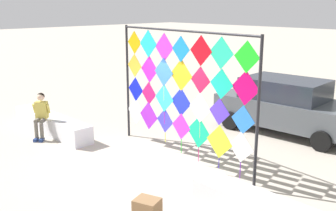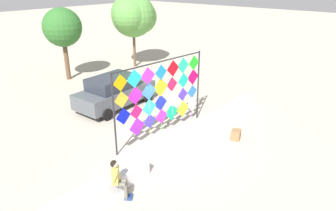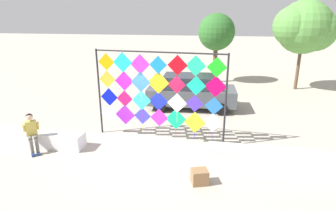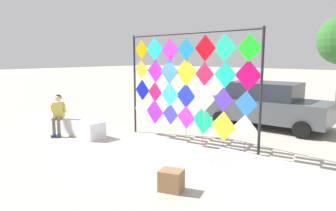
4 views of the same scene
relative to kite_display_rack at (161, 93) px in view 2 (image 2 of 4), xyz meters
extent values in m
plane|color=#ADA393|center=(-0.28, -0.84, -1.98)|extent=(120.00, 120.00, 0.00)
cube|color=silver|center=(-4.43, -1.37, -1.70)|extent=(3.84, 0.63, 0.56)
cube|color=silver|center=(3.87, -1.37, -1.70)|extent=(3.84, 0.63, 0.56)
cylinder|color=#232328|center=(-2.44, 0.20, -0.27)|extent=(0.07, 0.07, 3.41)
cylinder|color=#232328|center=(2.45, -0.20, -0.27)|extent=(0.07, 0.07, 3.41)
cylinder|color=#232328|center=(0.01, 0.00, 1.38)|extent=(4.90, 0.45, 0.06)
cube|color=white|center=(-2.03, 0.16, -1.10)|extent=(0.81, 0.08, 0.81)
cube|color=purple|center=(-1.38, 0.09, -1.10)|extent=(0.82, 0.08, 0.82)
cube|color=#3A36F7|center=(-0.67, 0.06, -1.09)|extent=(0.68, 0.07, 0.68)
cylinder|color=yellow|center=(-0.67, 0.07, -1.58)|extent=(0.02, 0.02, 0.28)
cube|color=#E927DC|center=(0.01, 0.00, -1.10)|extent=(0.71, 0.07, 0.71)
cylinder|color=#16E524|center=(0.01, 0.01, -1.65)|extent=(0.02, 0.02, 0.39)
cube|color=#10DD7E|center=(0.66, -0.04, -1.10)|extent=(0.81, 0.08, 0.82)
cylinder|color=#E51676|center=(0.66, -0.03, -1.69)|extent=(0.02, 0.02, 0.38)
cube|color=#CBE225|center=(1.38, -0.12, -1.15)|extent=(0.82, 0.08, 0.82)
cylinder|color=#3016E5|center=(1.39, -0.11, -1.69)|extent=(0.02, 0.02, 0.26)
cube|color=white|center=(2.04, -0.17, -1.10)|extent=(0.72, 0.07, 0.72)
cylinder|color=#8216E5|center=(2.04, -0.16, -1.67)|extent=(0.02, 0.02, 0.40)
cube|color=#0713E4|center=(-2.02, 0.16, -0.43)|extent=(0.72, 0.07, 0.72)
cube|color=#D71258|center=(-1.37, 0.10, -0.44)|extent=(0.66, 0.06, 0.66)
cube|color=#2BDEC0|center=(-0.69, 0.05, -0.46)|extent=(0.77, 0.07, 0.77)
cylinder|color=red|center=(-0.68, 0.06, -1.02)|extent=(0.02, 0.02, 0.35)
cube|color=#1725D1|center=(-0.02, 0.02, -0.45)|extent=(0.75, 0.07, 0.76)
cube|color=white|center=(0.71, -0.06, -0.45)|extent=(0.74, 0.07, 0.75)
cylinder|color=#E51659|center=(0.71, -0.05, -1.03)|extent=(0.02, 0.02, 0.41)
cube|color=#492DD0|center=(1.36, -0.12, -0.42)|extent=(0.65, 0.06, 0.65)
cylinder|color=#C2E516|center=(1.36, -0.11, -0.84)|extent=(0.02, 0.02, 0.19)
cube|color=blue|center=(2.05, -0.15, -0.46)|extent=(0.67, 0.07, 0.67)
cylinder|color=orange|center=(2.05, -0.14, -0.93)|extent=(0.02, 0.02, 0.26)
cube|color=gold|center=(-2.05, 0.16, 0.28)|extent=(0.67, 0.07, 0.67)
cube|color=#DC19AF|center=(-1.36, 0.13, 0.25)|extent=(0.76, 0.07, 0.76)
cylinder|color=#16E546|center=(-1.36, 0.14, -0.32)|extent=(0.02, 0.02, 0.37)
cube|color=blue|center=(-0.69, 0.04, 0.26)|extent=(0.77, 0.07, 0.77)
cylinder|color=orange|center=(-0.69, 0.05, -0.33)|extent=(0.02, 0.02, 0.39)
cube|color=gold|center=(-0.01, 0.01, 0.27)|extent=(0.83, 0.08, 0.83)
cube|color=red|center=(0.68, -0.04, 0.23)|extent=(0.67, 0.07, 0.67)
cylinder|color=#16E5BC|center=(0.68, -0.03, -0.25)|extent=(0.02, 0.02, 0.29)
cube|color=#13CFA0|center=(1.39, -0.12, 0.25)|extent=(0.71, 0.07, 0.71)
cylinder|color=#E5164A|center=(1.39, -0.11, -0.28)|extent=(0.02, 0.02, 0.35)
cube|color=#D20557|center=(2.07, -0.15, 0.26)|extent=(0.77, 0.07, 0.78)
cylinder|color=#16E592|center=(2.07, -0.14, -0.35)|extent=(0.02, 0.02, 0.43)
cube|color=#DAA205|center=(-2.06, 0.17, 0.95)|extent=(0.66, 0.06, 0.66)
cube|color=#1ACEEE|center=(-1.39, 0.12, 0.96)|extent=(0.76, 0.07, 0.76)
cube|color=#DB2ED0|center=(-0.70, 0.07, 0.92)|extent=(0.75, 0.07, 0.76)
cube|color=#1687DB|center=(-0.01, -0.02, 0.93)|extent=(0.66, 0.06, 0.66)
cube|color=red|center=(0.71, -0.07, 0.95)|extent=(0.73, 0.07, 0.73)
cube|color=#1FE79B|center=(1.35, -0.11, 0.95)|extent=(0.74, 0.07, 0.74)
cylinder|color=#E51665|center=(1.35, -0.10, 0.43)|extent=(0.02, 0.02, 0.31)
cube|color=#19F91E|center=(2.08, -0.17, 0.94)|extent=(0.69, 0.07, 0.70)
cylinder|color=#666056|center=(-4.01, -2.10, -1.70)|extent=(0.11, 0.11, 0.56)
cylinder|color=#666056|center=(-4.11, -1.98, -1.39)|extent=(0.30, 0.32, 0.13)
cube|color=navy|center=(-3.97, -2.14, -1.94)|extent=(0.23, 0.25, 0.09)
cylinder|color=#666056|center=(-3.88, -1.99, -1.70)|extent=(0.11, 0.11, 0.56)
cylinder|color=#666056|center=(-3.98, -1.87, -1.39)|extent=(0.30, 0.32, 0.13)
cube|color=navy|center=(-3.84, -2.03, -1.94)|extent=(0.23, 0.25, 0.09)
cube|color=gold|center=(-4.15, -1.81, -1.10)|extent=(0.40, 0.38, 0.52)
sphere|color=#DBB293|center=(-4.15, -1.81, -0.70)|extent=(0.22, 0.22, 0.22)
sphere|color=black|center=(-4.16, -1.79, -0.68)|extent=(0.22, 0.22, 0.22)
cylinder|color=gold|center=(-4.30, -1.96, -1.05)|extent=(0.18, 0.19, 0.31)
cylinder|color=gold|center=(-3.97, -1.68, -1.05)|extent=(0.18, 0.19, 0.31)
cube|color=#4C5156|center=(0.83, 4.07, -1.29)|extent=(4.55, 2.15, 0.79)
cube|color=#282D38|center=(0.67, 4.06, -0.57)|extent=(2.58, 1.81, 0.64)
cylinder|color=black|center=(2.29, 5.10, -1.68)|extent=(0.61, 0.27, 0.59)
cylinder|color=black|center=(2.39, 3.20, -1.68)|extent=(0.61, 0.27, 0.59)
cylinder|color=black|center=(-0.73, 4.93, -1.68)|extent=(0.61, 0.27, 0.59)
cylinder|color=black|center=(-0.63, 3.03, -1.68)|extent=(0.61, 0.27, 0.59)
cube|color=olive|center=(1.78, -2.76, -1.76)|extent=(0.56, 0.51, 0.43)
cylinder|color=brown|center=(7.16, 9.22, -0.51)|extent=(0.20, 0.20, 2.94)
sphere|color=#569342|center=(7.16, 9.22, 1.94)|extent=(3.26, 3.26, 3.26)
sphere|color=#569342|center=(7.80, 9.67, 1.99)|extent=(2.58, 2.58, 2.58)
sphere|color=#569342|center=(7.87, 9.15, 1.74)|extent=(2.49, 2.49, 2.49)
sphere|color=#569342|center=(6.45, 8.90, 2.02)|extent=(2.40, 2.40, 2.40)
cylinder|color=brown|center=(1.86, 10.29, -0.60)|extent=(0.30, 0.30, 2.77)
sphere|color=#2D6628|center=(1.86, 10.29, 1.54)|extent=(2.52, 2.52, 2.52)
sphere|color=#2D6628|center=(1.77, 10.10, 1.41)|extent=(1.88, 1.88, 1.88)
camera|label=1|loc=(6.97, -7.27, 2.01)|focal=42.81mm
camera|label=2|loc=(-9.10, -8.22, 4.58)|focal=32.83mm
camera|label=3|loc=(2.14, -9.70, 2.61)|focal=29.66mm
camera|label=4|loc=(5.71, -7.38, 0.74)|focal=33.60mm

